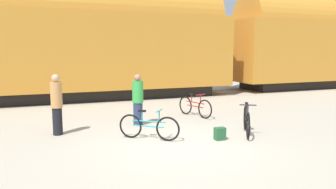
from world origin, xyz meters
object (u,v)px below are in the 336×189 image
(bicycle_black, at_px, (247,121))
(bicycle_teal, at_px, (149,127))
(person_in_green, at_px, (138,100))
(bicycle_maroon, at_px, (195,107))
(person_in_tan, at_px, (57,104))
(freight_train, at_px, (109,39))
(backpack, at_px, (220,134))

(bicycle_black, xyz_separation_m, bicycle_teal, (-2.80, 0.48, -0.04))
(bicycle_black, relative_size, person_in_green, 0.97)
(bicycle_black, relative_size, bicycle_maroon, 0.97)
(person_in_tan, bearing_deg, freight_train, 73.51)
(bicycle_black, bearing_deg, bicycle_maroon, 95.27)
(person_in_green, bearing_deg, bicycle_maroon, 18.44)
(bicycle_teal, xyz_separation_m, backpack, (1.77, -0.74, -0.18))
(person_in_green, xyz_separation_m, person_in_tan, (-2.48, -0.35, 0.06))
(freight_train, distance_m, bicycle_teal, 8.58)
(bicycle_teal, relative_size, person_in_tan, 0.80)
(bicycle_teal, xyz_separation_m, person_in_tan, (-2.28, 1.41, 0.53))
(person_in_tan, height_order, backpack, person_in_tan)
(freight_train, relative_size, person_in_green, 24.04)
(bicycle_maroon, bearing_deg, person_in_tan, -168.73)
(bicycle_maroon, relative_size, bicycle_teal, 1.19)
(bicycle_teal, relative_size, backpack, 4.09)
(person_in_tan, distance_m, backpack, 4.65)
(bicycle_maroon, bearing_deg, bicycle_teal, -136.87)
(person_in_tan, bearing_deg, bicycle_maroon, 17.77)
(bicycle_teal, xyz_separation_m, person_in_green, (0.20, 1.76, 0.47))
(freight_train, relative_size, bicycle_maroon, 24.11)
(bicycle_maroon, bearing_deg, person_in_green, -165.34)
(bicycle_maroon, distance_m, person_in_tan, 4.94)
(bicycle_black, distance_m, backpack, 1.08)
(freight_train, xyz_separation_m, person_in_tan, (-2.86, -6.74, -2.09))
(bicycle_maroon, xyz_separation_m, bicycle_teal, (-2.53, -2.37, -0.01))
(freight_train, xyz_separation_m, backpack, (1.19, -8.90, -2.80))
(bicycle_maroon, bearing_deg, freight_train, 108.67)
(bicycle_teal, bearing_deg, person_in_tan, 148.23)
(freight_train, xyz_separation_m, person_in_green, (-0.38, -6.39, -2.15))
(bicycle_maroon, distance_m, backpack, 3.21)
(freight_train, height_order, person_in_green, freight_train)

